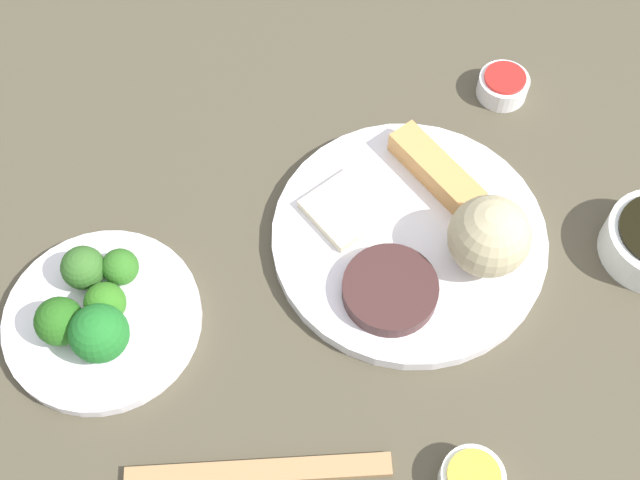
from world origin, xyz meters
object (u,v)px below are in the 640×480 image
(main_plate, at_px, (412,237))
(chopsticks_pair, at_px, (259,472))
(sauce_ramekin_hot_mustard, at_px, (471,480))
(sauce_ramekin_sweet_and_sour, at_px, (503,86))
(broccoli_plate, at_px, (103,319))

(main_plate, height_order, chopsticks_pair, main_plate)
(chopsticks_pair, bearing_deg, sauce_ramekin_hot_mustard, 159.71)
(main_plate, bearing_deg, sauce_ramekin_hot_mustard, 81.37)
(main_plate, bearing_deg, sauce_ramekin_sweet_and_sour, -137.65)
(sauce_ramekin_hot_mustard, distance_m, sauce_ramekin_sweet_and_sour, 0.44)
(main_plate, distance_m, sauce_ramekin_hot_mustard, 0.25)
(main_plate, xyz_separation_m, chopsticks_pair, (0.21, 0.18, -0.00))
(broccoli_plate, bearing_deg, sauce_ramekin_hot_mustard, 138.14)
(broccoli_plate, xyz_separation_m, sauce_ramekin_sweet_and_sour, (-0.48, -0.15, 0.01))
(sauce_ramekin_hot_mustard, relative_size, sauce_ramekin_sweet_and_sour, 1.00)
(main_plate, distance_m, broccoli_plate, 0.32)
(main_plate, bearing_deg, broccoli_plate, -0.91)
(main_plate, height_order, sauce_ramekin_sweet_and_sour, sauce_ramekin_sweet_and_sour)
(sauce_ramekin_hot_mustard, height_order, sauce_ramekin_sweet_and_sour, same)
(broccoli_plate, height_order, sauce_ramekin_sweet_and_sour, sauce_ramekin_sweet_and_sour)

